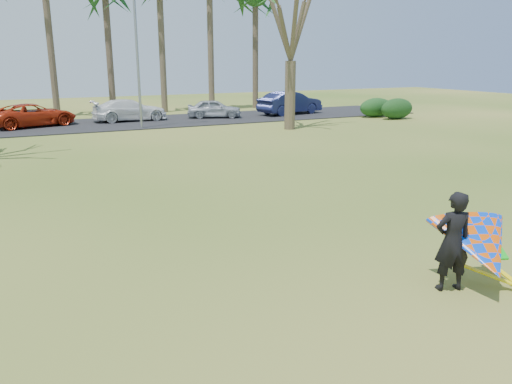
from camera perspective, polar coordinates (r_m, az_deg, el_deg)
name	(u,v)px	position (r m, az deg, el deg)	size (l,w,h in m)	color
ground	(299,267)	(10.34, 4.90, -8.50)	(100.00, 100.00, 0.00)	#295A13
parking_strip	(99,125)	(33.73, -17.46, 7.37)	(46.00, 7.00, 0.06)	black
bare_tree_right	(291,14)	(30.17, 4.07, 19.63)	(6.27, 6.27, 9.21)	#47372A
streetlight	(140,52)	(30.94, -13.13, 15.28)	(2.28, 0.18, 8.00)	gray
hedge_near	(376,108)	(37.61, 13.57, 9.37)	(2.75, 1.25, 1.38)	#153B16
hedge_far	(397,109)	(36.73, 15.80, 9.15)	(2.60, 1.22, 1.44)	#133514
car_2	(33,115)	(33.91, -24.10, 8.04)	(2.32, 5.04, 1.40)	#AD270D
car_3	(130,110)	(34.94, -14.22, 9.07)	(2.00, 4.91, 1.42)	white
car_4	(214,109)	(35.83, -4.79, 9.49)	(1.51, 3.77, 1.28)	#A3A8B0
car_5	(290,103)	(38.11, 3.91, 10.14)	(1.78, 5.12, 1.69)	#181E49
kite_flyer	(477,246)	(9.84, 23.98, -5.65)	(2.13, 2.39, 2.02)	black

